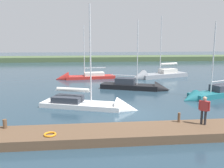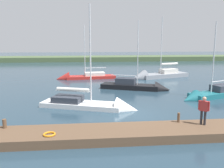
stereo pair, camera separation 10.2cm
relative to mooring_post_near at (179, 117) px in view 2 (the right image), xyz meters
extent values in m
plane|color=#263D4C|center=(2.14, -3.41, -0.81)|extent=(200.00, 200.00, 0.00)
cube|color=#4C603D|center=(2.14, -52.42, -0.81)|extent=(180.00, 8.00, 2.40)
cube|color=brown|center=(2.14, 0.84, -0.55)|extent=(21.43, 2.40, 0.51)
cylinder|color=brown|center=(0.00, 0.00, 0.00)|extent=(0.16, 0.16, 0.59)
cylinder|color=brown|center=(10.29, 0.00, -0.03)|extent=(0.22, 0.22, 0.52)
torus|color=orange|center=(7.57, 1.32, -0.25)|extent=(0.66, 0.66, 0.10)
cube|color=black|center=(0.81, -12.90, -0.69)|extent=(6.70, 4.00, 0.84)
cone|color=black|center=(-2.63, -11.57, -0.69)|extent=(2.15, 2.25, 1.79)
cube|color=#333842|center=(1.27, -13.07, 0.09)|extent=(2.52, 2.05, 0.72)
cylinder|color=silver|center=(0.00, -12.58, 3.29)|extent=(0.10, 0.10, 7.13)
cylinder|color=silver|center=(1.45, -13.14, 0.73)|extent=(2.91, 1.18, 0.08)
cube|color=#B22823|center=(5.16, -21.02, -0.76)|extent=(7.23, 2.80, 0.73)
cone|color=#B22823|center=(9.17, -20.58, -0.76)|extent=(2.04, 2.22, 2.03)
cube|color=silver|center=(4.61, -21.09, -0.15)|extent=(3.00, 1.80, 0.49)
cylinder|color=silver|center=(6.00, -20.93, 3.22)|extent=(0.10, 0.10, 7.22)
cylinder|color=silver|center=(4.46, -21.10, 0.74)|extent=(3.07, 0.42, 0.08)
cube|color=white|center=(6.09, -5.79, -0.79)|extent=(6.99, 4.00, 0.74)
cone|color=white|center=(2.45, -4.54, -0.79)|extent=(2.26, 2.38, 1.92)
cube|color=#333842|center=(7.23, -6.18, -0.17)|extent=(2.75, 2.27, 0.50)
cylinder|color=silver|center=(5.29, -5.51, 3.50)|extent=(0.12, 0.12, 7.84)
cylinder|color=silver|center=(6.77, -6.02, 0.53)|extent=(2.99, 1.10, 0.09)
cylinder|color=silver|center=(6.77, -6.02, 0.65)|extent=(2.77, 1.20, 0.31)
cube|color=gray|center=(-5.77, -21.11, -0.67)|extent=(7.95, 4.69, 0.93)
cone|color=gray|center=(-1.63, -19.65, -0.67)|extent=(2.69, 2.82, 2.27)
cube|color=silver|center=(-6.59, -21.40, 0.11)|extent=(2.91, 2.26, 0.64)
cylinder|color=silver|center=(-5.22, -20.91, 4.02)|extent=(0.11, 0.11, 8.45)
cylinder|color=silver|center=(-6.76, -21.46, 1.08)|extent=(3.11, 1.17, 0.09)
cylinder|color=silver|center=(-6.76, -21.46, 1.20)|extent=(2.87, 1.26, 0.30)
cube|color=#1E6B75|center=(-7.14, -8.35, -0.77)|extent=(6.36, 3.82, 0.92)
cone|color=#1E6B75|center=(-3.87, -7.08, -0.77)|extent=(2.06, 2.16, 1.72)
cube|color=#333842|center=(-7.74, -8.58, 0.01)|extent=(2.39, 2.02, 0.64)
cylinder|color=silver|center=(-6.37, -8.05, 3.04)|extent=(0.12, 0.12, 6.71)
cylinder|color=silver|center=(-7.90, -8.64, 0.71)|extent=(3.10, 1.27, 0.09)
cylinder|color=#28282D|center=(-1.20, 0.50, 0.13)|extent=(0.14, 0.14, 0.85)
cylinder|color=#28282D|center=(-1.36, 0.63, 0.13)|extent=(0.14, 0.14, 0.85)
cube|color=#B23333|center=(-1.28, 0.56, 0.86)|extent=(0.50, 0.46, 0.60)
sphere|color=tan|center=(-1.28, 0.56, 1.30)|extent=(0.23, 0.23, 0.23)
cylinder|color=#B23333|center=(-1.06, 0.39, 0.87)|extent=(0.09, 0.09, 0.57)
cylinder|color=#B23333|center=(-1.50, 0.74, 0.87)|extent=(0.09, 0.09, 0.57)
camera|label=1|loc=(5.52, 13.48, 4.63)|focal=38.13mm
camera|label=2|loc=(5.41, 13.49, 4.63)|focal=38.13mm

